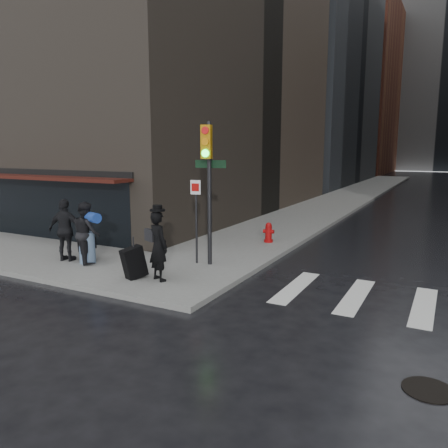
{
  "coord_description": "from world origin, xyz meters",
  "views": [
    {
      "loc": [
        7.08,
        -10.04,
        3.72
      ],
      "look_at": [
        0.54,
        2.42,
        1.3
      ],
      "focal_mm": 35.0,
      "sensor_mm": 36.0,
      "label": 1
    }
  ],
  "objects_px": {
    "traffic_light": "(207,174)",
    "fire_hydrant": "(269,233)",
    "man_overcoat": "(153,248)",
    "man_greycoat": "(66,230)",
    "man_jeans": "(87,233)"
  },
  "relations": [
    {
      "from": "traffic_light",
      "to": "fire_hydrant",
      "type": "relative_size",
      "value": 5.66
    },
    {
      "from": "man_overcoat",
      "to": "man_greycoat",
      "type": "height_order",
      "value": "man_overcoat"
    },
    {
      "from": "man_jeans",
      "to": "fire_hydrant",
      "type": "xyz_separation_m",
      "value": [
        3.92,
        5.57,
        -0.63
      ]
    },
    {
      "from": "man_greycoat",
      "to": "man_jeans",
      "type": "bearing_deg",
      "value": 174.14
    },
    {
      "from": "man_jeans",
      "to": "man_greycoat",
      "type": "relative_size",
      "value": 0.97
    },
    {
      "from": "man_overcoat",
      "to": "fire_hydrant",
      "type": "bearing_deg",
      "value": -75.97
    },
    {
      "from": "man_greycoat",
      "to": "fire_hydrant",
      "type": "xyz_separation_m",
      "value": [
        4.7,
        5.69,
        -0.66
      ]
    },
    {
      "from": "traffic_light",
      "to": "fire_hydrant",
      "type": "bearing_deg",
      "value": 73.61
    },
    {
      "from": "man_overcoat",
      "to": "man_jeans",
      "type": "relative_size",
      "value": 1.09
    },
    {
      "from": "man_jeans",
      "to": "man_greycoat",
      "type": "xyz_separation_m",
      "value": [
        -0.79,
        -0.12,
        0.03
      ]
    },
    {
      "from": "man_overcoat",
      "to": "man_jeans",
      "type": "distance_m",
      "value": 3.02
    },
    {
      "from": "man_greycoat",
      "to": "traffic_light",
      "type": "height_order",
      "value": "traffic_light"
    },
    {
      "from": "man_overcoat",
      "to": "man_jeans",
      "type": "bearing_deg",
      "value": 12.99
    },
    {
      "from": "traffic_light",
      "to": "fire_hydrant",
      "type": "xyz_separation_m",
      "value": [
        0.42,
        4.03,
        -2.48
      ]
    },
    {
      "from": "man_overcoat",
      "to": "man_greycoat",
      "type": "bearing_deg",
      "value": 16.81
    }
  ]
}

